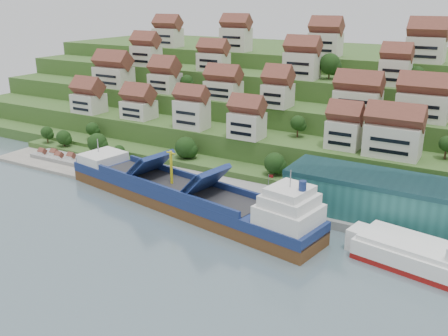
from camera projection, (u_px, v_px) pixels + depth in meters
The scene contains 11 objects.
ground at pixel (188, 211), 129.10m from camera, with size 300.00×300.00×0.00m, color slate.
quay at pixel (283, 202), 131.43m from camera, with size 180.00×14.00×2.20m, color gray.
pebble_beach at pixel (65, 161), 166.40m from camera, with size 45.00×20.00×1.00m, color gray.
hillside at pixel (326, 101), 210.12m from camera, with size 260.00×128.00×31.00m.
hillside_village at pixel (290, 84), 169.88m from camera, with size 157.17×64.78×29.36m.
hillside_trees at pixel (234, 113), 164.64m from camera, with size 140.53×62.48×30.99m.
warehouse at pixel (414, 203), 115.80m from camera, with size 60.00×15.00×10.00m, color #256562.
flagpole at pixel (269, 187), 126.37m from camera, with size 1.28×0.16×8.00m.
beach_huts at pixel (57, 157), 165.81m from camera, with size 14.40×3.70×2.20m.
cargo_ship at pixel (189, 198), 128.63m from camera, with size 80.22×25.73×17.60m.
second_ship at pixel (435, 261), 99.55m from camera, with size 31.42×16.08×8.69m.
Camera 1 is at (67.82, -97.53, 52.58)m, focal length 40.00 mm.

